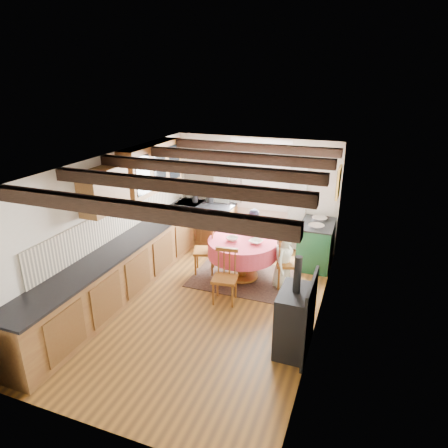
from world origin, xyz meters
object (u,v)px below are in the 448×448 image
at_px(chair_right, 289,261).
at_px(chair_near, 225,277).
at_px(chair_left, 204,249).
at_px(cast_iron_stove, 295,305).
at_px(aga_range, 316,244).
at_px(cup, 256,233).
at_px(child_right, 283,259).
at_px(dining_table, 242,259).
at_px(child_far, 253,237).

bearing_deg(chair_right, chair_near, 119.42).
relative_size(chair_left, cast_iron_stove, 0.68).
height_order(aga_range, cup, aga_range).
bearing_deg(cup, cast_iron_stove, -60.47).
xyz_separation_m(chair_left, cup, (0.92, 0.33, 0.34)).
xyz_separation_m(chair_right, child_right, (-0.10, -0.02, 0.03)).
height_order(chair_left, cast_iron_stove, cast_iron_stove).
height_order(chair_near, cup, chair_near).
bearing_deg(chair_near, aga_range, 49.89).
bearing_deg(chair_near, dining_table, 80.93).
relative_size(chair_near, chair_right, 0.91).
distance_m(dining_table, chair_right, 0.88).
xyz_separation_m(chair_right, cast_iron_stove, (0.44, -1.72, 0.20)).
height_order(child_far, child_right, child_far).
xyz_separation_m(dining_table, child_far, (0.03, 0.60, 0.22)).
xyz_separation_m(chair_near, chair_left, (-0.74, 0.87, 0.02)).
bearing_deg(dining_table, aga_range, 41.52).
xyz_separation_m(chair_right, child_far, (-0.84, 0.60, 0.09)).
height_order(chair_near, child_far, child_far).
xyz_separation_m(chair_near, cast_iron_stove, (1.33, -0.83, 0.25)).
bearing_deg(chair_right, child_far, 38.62).
bearing_deg(chair_left, dining_table, 74.45).
relative_size(chair_left, child_far, 0.80).
height_order(dining_table, chair_near, chair_near).
bearing_deg(cast_iron_stove, cup, 119.53).
bearing_deg(cast_iron_stove, chair_left, 140.62).
distance_m(dining_table, child_far, 0.63).
height_order(dining_table, cup, cup).
xyz_separation_m(dining_table, cast_iron_stove, (1.32, -1.73, 0.33)).
xyz_separation_m(chair_near, child_far, (0.05, 1.49, 0.14)).
bearing_deg(child_far, cast_iron_stove, 121.57).
xyz_separation_m(dining_table, chair_near, (-0.01, -0.90, 0.08)).
relative_size(dining_table, chair_near, 1.37).
distance_m(child_far, cup, 0.39).
distance_m(chair_left, chair_right, 1.63).
height_order(aga_range, cast_iron_stove, cast_iron_stove).
bearing_deg(cast_iron_stove, child_far, 118.88).
relative_size(chair_right, cup, 9.59).
relative_size(dining_table, child_far, 1.06).
height_order(chair_right, child_right, child_right).
distance_m(chair_near, chair_right, 1.25).
height_order(dining_table, cast_iron_stove, cast_iron_stove).
bearing_deg(cup, chair_right, -23.61).
xyz_separation_m(chair_right, aga_range, (0.33, 1.08, -0.06)).
bearing_deg(cast_iron_stove, dining_table, 127.29).
relative_size(dining_table, cup, 11.93).
bearing_deg(child_right, aga_range, -19.31).
bearing_deg(cup, dining_table, -119.06).
height_order(chair_left, child_right, child_right).
bearing_deg(cup, child_right, -28.77).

